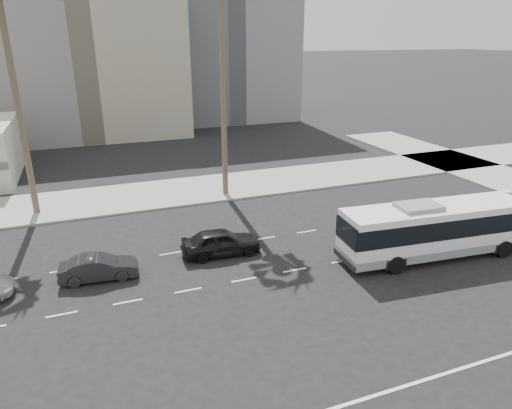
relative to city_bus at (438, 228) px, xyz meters
name	(u,v)px	position (x,y,z in m)	size (l,w,h in m)	color
ground	(342,261)	(-5.50, 1.27, -1.77)	(700.00, 700.00, 0.00)	black
sidewalk_north	(250,183)	(-5.50, 16.77, -1.70)	(120.00, 7.00, 0.15)	gray
midrise_beige_west	(83,62)	(-17.50, 46.27, 7.23)	(24.00, 18.00, 18.00)	gray
midrise_gray_center	(216,30)	(2.50, 53.27, 11.23)	(20.00, 20.00, 26.00)	#5C5D62
highrise_far	(218,4)	(64.50, 261.27, 28.23)	(22.00, 22.00, 60.00)	slate
city_bus	(438,228)	(0.00, 0.00, 0.00)	(11.91, 3.60, 3.37)	white
car_a	(221,242)	(-11.73, 4.65, -0.98)	(4.66, 1.87, 1.59)	black
car_b	(99,268)	(-18.63, 4.13, -1.11)	(4.03, 1.41, 1.33)	black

